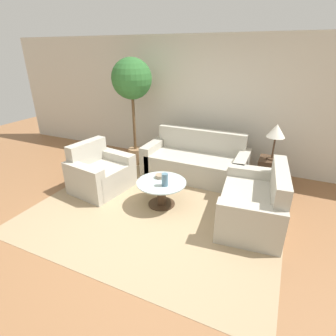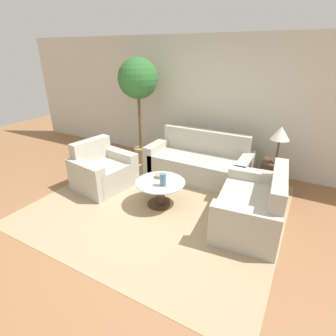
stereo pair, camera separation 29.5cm
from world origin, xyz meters
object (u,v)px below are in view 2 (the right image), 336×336
at_px(sofa_main, 200,163).
at_px(table_lamp, 280,135).
at_px(loveseat, 254,208).
at_px(armchair, 102,171).
at_px(vase, 163,180).
at_px(bowl, 160,176).
at_px(potted_plant, 138,84).
at_px(coffee_table, 160,190).

height_order(sofa_main, table_lamp, table_lamp).
bearing_deg(sofa_main, loveseat, -40.84).
relative_size(sofa_main, armchair, 1.84).
relative_size(vase, bowl, 1.30).
bearing_deg(loveseat, potted_plant, -119.22).
height_order(sofa_main, armchair, sofa_main).
bearing_deg(vase, armchair, 174.48).
bearing_deg(coffee_table, armchair, 178.08).
xyz_separation_m(sofa_main, coffee_table, (-0.14, -1.27, -0.02)).
xyz_separation_m(armchair, coffee_table, (1.26, -0.04, -0.02)).
bearing_deg(bowl, potted_plant, 134.74).
distance_m(sofa_main, potted_plant, 2.00).
distance_m(loveseat, bowl, 1.53).
distance_m(table_lamp, bowl, 2.05).
bearing_deg(sofa_main, bowl, -101.03).
xyz_separation_m(sofa_main, vase, (-0.04, -1.36, 0.23)).
distance_m(sofa_main, coffee_table, 1.28).
distance_m(vase, bowl, 0.29).
distance_m(armchair, coffee_table, 1.26).
bearing_deg(sofa_main, table_lamp, -1.09).
distance_m(armchair, bowl, 1.19).
bearing_deg(bowl, armchair, -176.03).
height_order(loveseat, vase, loveseat).
relative_size(sofa_main, bowl, 12.83).
bearing_deg(loveseat, coffee_table, -89.65).
bearing_deg(bowl, coffee_table, -55.79).
xyz_separation_m(armchair, potted_plant, (-0.02, 1.29, 1.40)).
bearing_deg(coffee_table, sofa_main, 83.72).
bearing_deg(table_lamp, armchair, -156.42).
relative_size(armchair, potted_plant, 0.49).
relative_size(sofa_main, coffee_table, 2.52).
height_order(potted_plant, vase, potted_plant).
bearing_deg(coffee_table, table_lamp, 39.68).
bearing_deg(coffee_table, loveseat, 6.17).
relative_size(sofa_main, loveseat, 1.37).
bearing_deg(table_lamp, bowl, -144.71).
xyz_separation_m(armchair, table_lamp, (2.76, 1.21, 0.78)).
distance_m(sofa_main, armchair, 1.86).
relative_size(sofa_main, table_lamp, 3.23).
bearing_deg(sofa_main, potted_plant, 177.77).
distance_m(sofa_main, bowl, 1.18).
relative_size(loveseat, potted_plant, 0.66).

